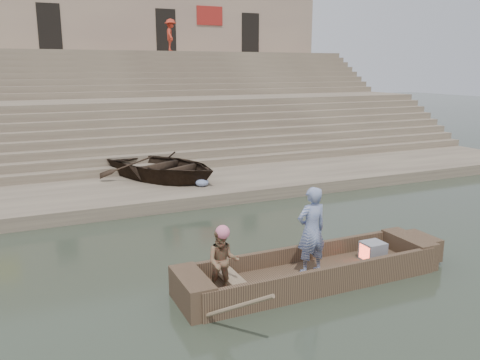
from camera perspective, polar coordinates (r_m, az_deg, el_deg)
ground at (r=9.75m, az=3.97°, el=-12.97°), size 120.00×120.00×0.00m
lower_landing at (r=16.74m, az=-9.15°, el=-1.23°), size 32.00×4.00×0.40m
mid_landing at (r=23.74m, az=-14.14°, el=5.66°), size 32.00×3.00×2.80m
upper_landing at (r=30.52m, az=-16.74°, el=9.32°), size 32.00×3.00×5.20m
ghat_steps at (r=25.35m, az=-14.91°, el=6.97°), size 32.00×11.00×5.20m
building_wall at (r=34.47m, az=-18.05°, el=14.60°), size 32.00×5.07×11.20m
main_rowboat at (r=10.23m, az=8.32°, el=-11.12°), size 5.00×1.30×0.22m
rowboat_trim at (r=10.25m, az=9.36°, el=-9.91°), size 6.04×2.63×1.91m
standing_man at (r=9.85m, az=8.32°, el=-5.83°), size 0.66×0.45×1.78m
rowing_man at (r=8.96m, az=-2.01°, el=-9.48°), size 0.73×0.65×1.24m
television at (r=10.97m, az=15.19°, el=-8.01°), size 0.46×0.42×0.40m
beached_rowboat at (r=17.42m, az=-8.97°, el=1.59°), size 5.05×5.54×0.94m
pedestrian at (r=30.64m, az=-8.06°, el=16.37°), size 0.99×1.35×1.88m
cloth_bundles at (r=16.06m, az=-14.82°, el=-0.89°), size 12.17×1.39×0.26m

